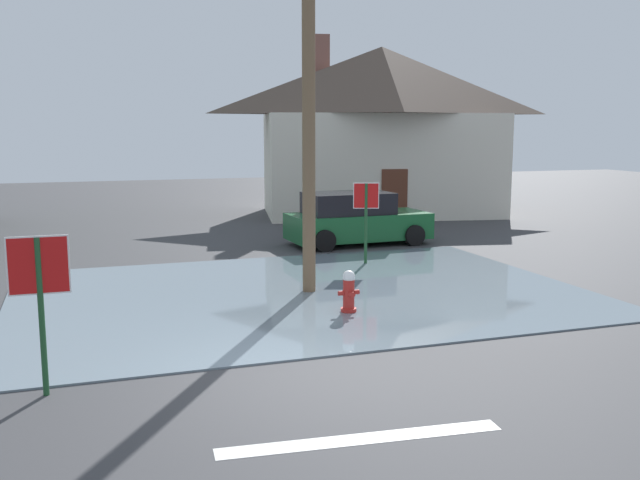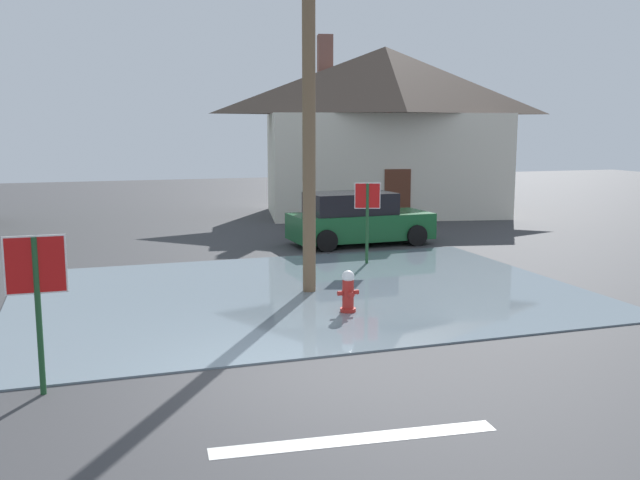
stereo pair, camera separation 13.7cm
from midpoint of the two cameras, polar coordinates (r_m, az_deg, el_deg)
ground_plane at (r=10.65m, az=-2.43°, el=-10.81°), size 80.00×80.00×0.10m
flood_puddle at (r=15.47m, az=-1.26°, el=-4.24°), size 12.03×8.56×0.03m
lane_stop_bar at (r=8.54m, az=3.38°, el=-15.61°), size 3.40×0.60×0.01m
stop_sign_near at (r=10.08m, az=-21.38°, el=-3.14°), size 0.78×0.08×2.17m
fire_hydrant at (r=13.77m, az=2.55°, el=-4.20°), size 0.42×0.36×0.84m
utility_pole at (r=15.19m, az=-0.64°, el=12.79°), size 1.60×0.28×8.77m
stop_sign_far at (r=18.52m, az=4.02°, el=2.65°), size 0.64×0.22×2.14m
house at (r=29.47m, az=5.28°, el=8.88°), size 10.88×7.29×7.28m
parked_car at (r=21.82m, az=3.20°, el=1.64°), size 4.35×2.14×1.60m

